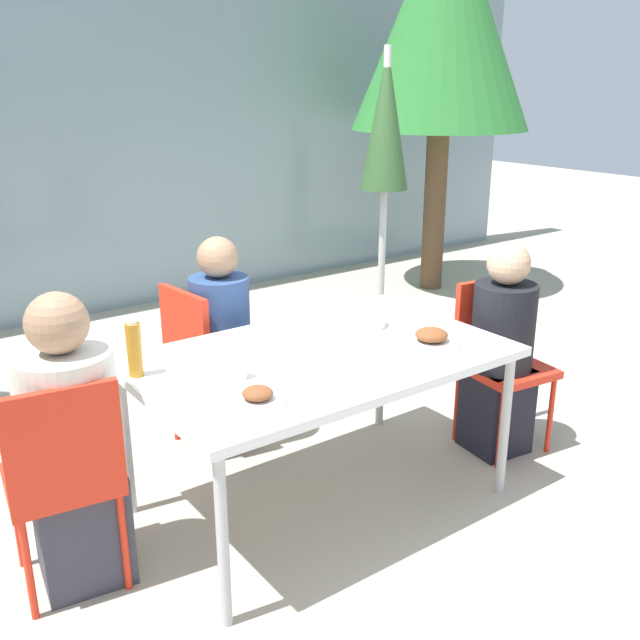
{
  "coord_description": "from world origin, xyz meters",
  "views": [
    {
      "loc": [
        -1.7,
        -2.33,
        1.87
      ],
      "look_at": [
        0.0,
        0.0,
        0.89
      ],
      "focal_mm": 40.0,
      "sensor_mm": 36.0,
      "label": 1
    }
  ],
  "objects": [
    {
      "name": "bottle",
      "position": [
        -0.74,
        0.23,
        0.86
      ],
      "size": [
        0.06,
        0.06,
        0.24
      ],
      "color": "#B7751E",
      "rests_on": "dining_table"
    },
    {
      "name": "building_facade",
      "position": [
        0.0,
        3.49,
        1.5
      ],
      "size": [
        10.0,
        0.2,
        3.0
      ],
      "color": "gray",
      "rests_on": "ground"
    },
    {
      "name": "plate_1",
      "position": [
        -0.48,
        -0.27,
        0.77
      ],
      "size": [
        0.21,
        0.21,
        0.06
      ],
      "color": "white",
      "rests_on": "dining_table"
    },
    {
      "name": "ground_plane",
      "position": [
        0.0,
        0.0,
        0.0
      ],
      "size": [
        24.0,
        24.0,
        0.0
      ],
      "primitive_type": "plane",
      "color": "#B2A893"
    },
    {
      "name": "closed_umbrella",
      "position": [
        1.24,
        1.03,
        1.49
      ],
      "size": [
        0.36,
        0.36,
        2.06
      ],
      "color": "#333333",
      "rests_on": "ground"
    },
    {
      "name": "tree_behind_left",
      "position": [
        2.98,
        2.3,
        2.38
      ],
      "size": [
        1.54,
        1.54,
        3.35
      ],
      "color": "brown",
      "rests_on": "ground"
    },
    {
      "name": "chair_far",
      "position": [
        -0.17,
        0.79,
        0.52
      ],
      "size": [
        0.44,
        0.44,
        0.88
      ],
      "rotation": [
        0.0,
        0.0,
        -1.46
      ],
      "color": "red",
      "rests_on": "ground"
    },
    {
      "name": "chair_right",
      "position": [
        1.11,
        -0.06,
        0.52
      ],
      "size": [
        0.45,
        0.45,
        0.88
      ],
      "rotation": [
        0.0,
        0.0,
        3.02
      ],
      "color": "red",
      "rests_on": "ground"
    },
    {
      "name": "person_right",
      "position": [
        1.05,
        -0.13,
        0.53
      ],
      "size": [
        0.32,
        0.32,
        1.12
      ],
      "rotation": [
        0.0,
        0.0,
        3.02
      ],
      "color": "black",
      "rests_on": "ground"
    },
    {
      "name": "dining_table",
      "position": [
        0.0,
        0.0,
        0.69
      ],
      "size": [
        1.6,
        1.0,
        0.74
      ],
      "color": "white",
      "rests_on": "ground"
    },
    {
      "name": "person_far",
      "position": [
        -0.08,
        0.75,
        0.54
      ],
      "size": [
        0.3,
        0.3,
        1.14
      ],
      "rotation": [
        0.0,
        0.0,
        -1.46
      ],
      "color": "black",
      "rests_on": "ground"
    },
    {
      "name": "chair_left",
      "position": [
        -1.11,
        0.06,
        0.52
      ],
      "size": [
        0.45,
        0.45,
        0.88
      ],
      "rotation": [
        0.0,
        0.0,
        -0.13
      ],
      "color": "red",
      "rests_on": "ground"
    },
    {
      "name": "person_left",
      "position": [
        -1.05,
        0.14,
        0.55
      ],
      "size": [
        0.37,
        0.37,
        1.17
      ],
      "rotation": [
        0.0,
        0.0,
        -0.13
      ],
      "color": "#383842",
      "rests_on": "ground"
    },
    {
      "name": "salad_bowl",
      "position": [
        0.39,
        0.16,
        0.78
      ],
      "size": [
        0.19,
        0.19,
        0.06
      ],
      "color": "white",
      "rests_on": "dining_table"
    },
    {
      "name": "plate_0",
      "position": [
        0.47,
        -0.2,
        0.77
      ],
      "size": [
        0.27,
        0.27,
        0.07
      ],
      "color": "white",
      "rests_on": "dining_table"
    },
    {
      "name": "drinking_cup",
      "position": [
        -0.42,
        -0.03,
        0.79
      ],
      "size": [
        0.07,
        0.07,
        0.1
      ],
      "color": "white",
      "rests_on": "dining_table"
    }
  ]
}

